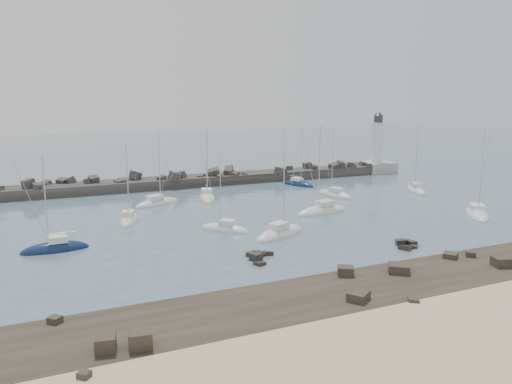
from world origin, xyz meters
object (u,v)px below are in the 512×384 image
at_px(sailboat_3, 129,220).
at_px(sailboat_9, 322,212).
at_px(sailboat_8, 298,185).
at_px(sailboat_10, 334,195).
at_px(sailboat_5, 225,230).
at_px(sailboat_4, 157,204).
at_px(sailboat_7, 280,234).
at_px(sailboat_12, 416,191).
at_px(lighthouse, 376,159).
at_px(sailboat_11, 477,215).
at_px(sailboat_6, 207,198).
at_px(sailboat_2, 55,249).

bearing_deg(sailboat_3, sailboat_9, -13.55).
bearing_deg(sailboat_8, sailboat_10, -87.83).
distance_m(sailboat_5, sailboat_10, 29.08).
relative_size(sailboat_4, sailboat_8, 1.13).
relative_size(sailboat_4, sailboat_5, 1.20).
bearing_deg(sailboat_10, sailboat_8, 92.17).
relative_size(sailboat_7, sailboat_12, 1.12).
height_order(sailboat_3, sailboat_4, sailboat_4).
relative_size(sailboat_5, sailboat_8, 0.95).
bearing_deg(lighthouse, sailboat_11, -108.23).
bearing_deg(sailboat_6, sailboat_4, -173.17).
height_order(sailboat_3, sailboat_11, sailboat_11).
relative_size(sailboat_4, sailboat_11, 0.92).
relative_size(sailboat_8, sailboat_10, 0.94).
bearing_deg(sailboat_6, sailboat_9, -54.12).
bearing_deg(lighthouse, sailboat_2, -153.89).
bearing_deg(sailboat_3, sailboat_8, 24.05).
bearing_deg(sailboat_11, sailboat_9, 151.62).
xyz_separation_m(sailboat_4, sailboat_9, (21.09, -15.95, 0.02)).
bearing_deg(sailboat_9, sailboat_8, 69.62).
distance_m(lighthouse, sailboat_5, 60.84).
distance_m(lighthouse, sailboat_11, 43.75).
bearing_deg(sailboat_3, sailboat_7, -43.48).
bearing_deg(sailboat_5, sailboat_12, 15.19).
xyz_separation_m(lighthouse, sailboat_6, (-45.69, -13.79, -2.95)).
bearing_deg(sailboat_4, sailboat_6, 6.83).
bearing_deg(sailboat_2, lighthouse, 26.11).
relative_size(lighthouse, sailboat_6, 1.07).
height_order(sailboat_2, sailboat_8, sailboat_8).
height_order(sailboat_5, sailboat_6, sailboat_6).
relative_size(sailboat_9, sailboat_12, 1.14).
distance_m(sailboat_3, sailboat_4, 11.22).
xyz_separation_m(sailboat_5, sailboat_8, (25.13, 25.95, 0.00)).
distance_m(sailboat_6, sailboat_10, 22.14).
height_order(sailboat_8, sailboat_10, sailboat_10).
xyz_separation_m(lighthouse, sailboat_5, (-50.18, -34.28, -2.96)).
bearing_deg(sailboat_7, sailboat_2, 169.71).
bearing_deg(sailboat_12, sailboat_8, 138.19).
relative_size(sailboat_4, sailboat_7, 0.95).
distance_m(sailboat_8, sailboat_12, 22.01).
xyz_separation_m(sailboat_3, sailboat_6, (14.96, 10.43, 0.00)).
bearing_deg(sailboat_7, sailboat_11, -3.96).
height_order(lighthouse, sailboat_3, lighthouse).
relative_size(sailboat_2, sailboat_4, 0.89).
distance_m(sailboat_9, sailboat_11, 22.44).
relative_size(sailboat_8, sailboat_12, 0.94).
bearing_deg(sailboat_9, sailboat_6, 125.88).
height_order(sailboat_7, sailboat_12, sailboat_7).
relative_size(sailboat_5, sailboat_7, 0.80).
bearing_deg(sailboat_5, sailboat_10, 28.36).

